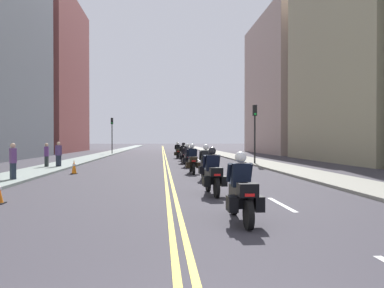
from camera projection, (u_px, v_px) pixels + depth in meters
The scene contains 22 objects.
ground_plane at pixel (164, 154), 50.38m from camera, with size 264.00×264.00×0.00m, color #38343C.
sidewalk_left at pixel (107, 153), 49.78m from camera, with size 2.52×144.00×0.12m, color gray.
sidewalk_right at pixel (219, 153), 50.98m from camera, with size 2.52×144.00×0.12m, color gray.
centreline_yellow_inner at pixel (163, 154), 50.37m from camera, with size 0.12×132.00×0.01m, color yellow.
centreline_yellow_outer at pixel (165, 154), 50.39m from camera, with size 0.12×132.00×0.01m, color yellow.
lane_dashes_white at pixel (202, 162), 31.70m from camera, with size 0.14×56.40×0.01m.
building_left_2 at pixel (54, 76), 57.33m from camera, with size 6.78×20.11×23.29m.
building_right_2 at pixel (288, 86), 52.54m from camera, with size 8.00×18.80×18.86m.
motorcycle_0 at pixel (242, 194), 8.38m from camera, with size 0.76×2.23×1.59m.
motorcycle_1 at pixel (213, 175), 12.59m from camera, with size 0.78×2.17×1.60m.
motorcycle_2 at pixel (206, 166), 17.14m from camera, with size 0.78×2.13×1.64m.
motorcycle_3 at pixel (192, 161), 20.64m from camera, with size 0.77×2.23×1.64m.
motorcycle_4 at pixel (188, 158), 25.37m from camera, with size 0.78×2.15×1.60m.
motorcycle_5 at pixel (184, 155), 29.25m from camera, with size 0.78×2.22×1.65m.
motorcycle_6 at pixel (183, 153), 33.24m from camera, with size 0.77×2.27×1.60m.
motorcycle_7 at pixel (178, 152), 37.48m from camera, with size 0.77×2.14×1.65m.
traffic_cone_1 at pixel (74, 167), 20.45m from camera, with size 0.34×0.34×0.77m.
traffic_light_near at pixel (255, 123), 27.94m from camera, with size 0.28×0.38×4.43m.
traffic_light_far at pixel (112, 129), 47.78m from camera, with size 0.28×0.38×4.64m.
pedestrian_0 at pixel (59, 155), 24.57m from camera, with size 0.40×0.29×1.72m.
pedestrian_1 at pixel (47, 155), 24.31m from camera, with size 0.24×0.37×1.64m.
pedestrian_2 at pixel (13, 162), 16.54m from camera, with size 0.41×0.48×1.71m.
Camera 1 is at (-0.32, -2.51, 1.85)m, focal length 35.31 mm.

